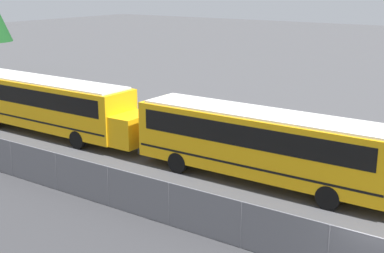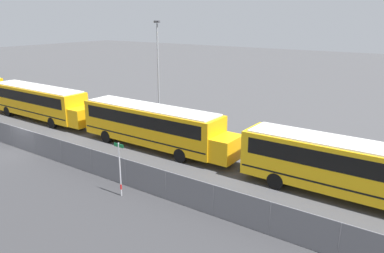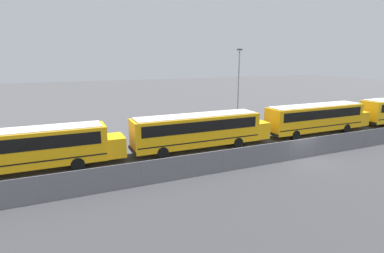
% 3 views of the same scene
% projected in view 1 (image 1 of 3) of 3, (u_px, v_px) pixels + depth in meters
% --- Properties ---
extents(school_bus_2, '(13.51, 2.56, 3.26)m').
position_uv_depth(school_bus_2, '(50.00, 102.00, 31.39)').
color(school_bus_2, '#EDA80F').
rests_on(school_bus_2, ground_plane).
extents(school_bus_3, '(13.51, 2.56, 3.26)m').
position_uv_depth(school_bus_3, '(266.00, 142.00, 23.64)').
color(school_bus_3, '#EDA80F').
rests_on(school_bus_3, ground_plane).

